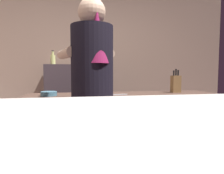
# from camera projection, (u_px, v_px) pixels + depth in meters

# --- Properties ---
(wall_back) EXTENTS (5.20, 0.10, 2.70)m
(wall_back) POSITION_uv_depth(u_px,v_px,m) (86.00, 59.00, 3.38)
(wall_back) COLOR gray
(wall_back) RESTS_ON ground
(prep_counter) EXTENTS (2.10, 0.60, 0.88)m
(prep_counter) POSITION_uv_depth(u_px,v_px,m) (124.00, 134.00, 2.12)
(prep_counter) COLOR #49342A
(prep_counter) RESTS_ON ground
(back_shelf) EXTENTS (0.97, 0.36, 1.24)m
(back_shelf) POSITION_uv_depth(u_px,v_px,m) (77.00, 103.00, 3.13)
(back_shelf) COLOR #3F3439
(back_shelf) RESTS_ON ground
(bartender) EXTENTS (0.50, 0.55, 1.70)m
(bartender) POSITION_uv_depth(u_px,v_px,m) (93.00, 88.00, 1.57)
(bartender) COLOR #343241
(bartender) RESTS_ON ground
(knife_block) EXTENTS (0.10, 0.08, 0.28)m
(knife_block) POSITION_uv_depth(u_px,v_px,m) (176.00, 84.00, 2.28)
(knife_block) COLOR brown
(knife_block) RESTS_ON prep_counter
(mixing_bowl) EXTENTS (0.16, 0.16, 0.04)m
(mixing_bowl) POSITION_uv_depth(u_px,v_px,m) (49.00, 94.00, 1.94)
(mixing_bowl) COLOR #457186
(mixing_bowl) RESTS_ON prep_counter
(chefs_knife) EXTENTS (0.24, 0.06, 0.01)m
(chefs_knife) POSITION_uv_depth(u_px,v_px,m) (116.00, 95.00, 2.02)
(chefs_knife) COLOR silver
(chefs_knife) RESTS_ON prep_counter
(bottle_olive_oil) EXTENTS (0.05, 0.05, 0.27)m
(bottle_olive_oil) POSITION_uv_depth(u_px,v_px,m) (90.00, 58.00, 3.05)
(bottle_olive_oil) COLOR #D8D186
(bottle_olive_oil) RESTS_ON back_shelf
(bottle_vinegar) EXTENTS (0.07, 0.07, 0.22)m
(bottle_vinegar) POSITION_uv_depth(u_px,v_px,m) (53.00, 59.00, 3.01)
(bottle_vinegar) COLOR #CED67E
(bottle_vinegar) RESTS_ON back_shelf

